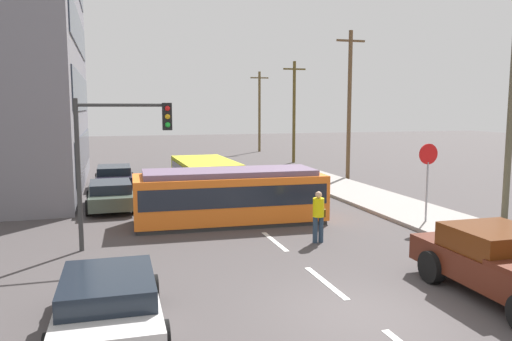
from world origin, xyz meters
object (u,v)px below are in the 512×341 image
object	(u,v)px
traffic_light_mast	(118,143)
utility_pole_far	(294,110)
city_bus	(205,176)
pickup_truck_parked	(510,266)
utility_pole_mid	(349,103)
pedestrian_crossing	(319,214)
utility_pole_distant	(259,110)
parked_sedan_near	(109,302)
parked_sedan_mid	(111,194)
streetcar_tram	(230,195)
utility_pole_near	(512,100)
stop_sign	(428,166)
parked_sedan_far	(114,176)

from	to	relation	value
traffic_light_mast	utility_pole_far	world-z (taller)	utility_pole_far
city_bus	pickup_truck_parked	xyz separation A→B (m)	(4.15, -14.87, -0.24)
utility_pole_mid	utility_pole_far	bearing A→B (deg)	89.57
pedestrian_crossing	utility_pole_distant	size ratio (longest dim) A/B	0.21
pedestrian_crossing	traffic_light_mast	distance (m)	6.62
parked_sedan_near	traffic_light_mast	bearing A→B (deg)	86.41
utility_pole_mid	utility_pole_distant	size ratio (longest dim) A/B	1.14
parked_sedan_mid	parked_sedan_near	bearing A→B (deg)	-90.44
pedestrian_crossing	parked_sedan_mid	world-z (taller)	pedestrian_crossing
streetcar_tram	parked_sedan_near	world-z (taller)	streetcar_tram
streetcar_tram	pedestrian_crossing	size ratio (longest dim) A/B	4.28
parked_sedan_near	utility_pole_mid	size ratio (longest dim) A/B	0.47
parked_sedan_near	utility_pole_mid	xyz separation A→B (m)	(13.98, 17.75, 3.97)
parked_sedan_mid	utility_pole_distant	world-z (taller)	utility_pole_distant
parked_sedan_mid	utility_pole_mid	world-z (taller)	utility_pole_mid
utility_pole_far	streetcar_tram	bearing A→B (deg)	-117.14
pedestrian_crossing	utility_pole_near	xyz separation A→B (m)	(7.80, 0.53, 3.64)
streetcar_tram	utility_pole_mid	world-z (taller)	utility_pole_mid
stop_sign	traffic_light_mast	bearing A→B (deg)	179.90
parked_sedan_far	traffic_light_mast	distance (m)	12.55
city_bus	parked_sedan_far	world-z (taller)	city_bus
pickup_truck_parked	utility_pole_far	size ratio (longest dim) A/B	0.64
city_bus	pickup_truck_parked	bearing A→B (deg)	-74.42
pedestrian_crossing	utility_pole_distant	distance (m)	33.74
city_bus	utility_pole_far	xyz separation A→B (m)	(9.53, 13.22, 3.08)
streetcar_tram	pickup_truck_parked	xyz separation A→B (m)	(4.28, -9.24, -0.25)
pedestrian_crossing	traffic_light_mast	xyz separation A→B (m)	(-6.10, 1.15, 2.30)
streetcar_tram	city_bus	world-z (taller)	streetcar_tram
pickup_truck_parked	parked_sedan_near	bearing A→B (deg)	174.57
parked_sedan_near	utility_pole_near	size ratio (longest dim) A/B	0.47
stop_sign	streetcar_tram	bearing A→B (deg)	160.71
pickup_truck_parked	stop_sign	size ratio (longest dim) A/B	1.75
pedestrian_crossing	stop_sign	distance (m)	5.08
pedestrian_crossing	utility_pole_far	bearing A→B (deg)	71.30
parked_sedan_far	utility_pole_distant	distance (m)	24.06
parked_sedan_far	stop_sign	xyz separation A→B (m)	(10.96, -12.29, 1.57)
parked_sedan_near	utility_pole_distant	size ratio (longest dim) A/B	0.54
stop_sign	utility_pole_far	world-z (taller)	utility_pole_far
parked_sedan_near	parked_sedan_far	distance (m)	18.30
city_bus	streetcar_tram	bearing A→B (deg)	-91.33
parked_sedan_mid	stop_sign	distance (m)	12.96
pickup_truck_parked	stop_sign	distance (m)	7.45
parked_sedan_mid	stop_sign	size ratio (longest dim) A/B	1.46
traffic_light_mast	city_bus	bearing A→B (deg)	62.68
parked_sedan_near	stop_sign	distance (m)	12.87
city_bus	utility_pole_near	world-z (taller)	utility_pole_near
pickup_truck_parked	parked_sedan_near	size ratio (longest dim) A/B	1.21
utility_pole_near	utility_pole_far	bearing A→B (deg)	90.60
pickup_truck_parked	utility_pole_distant	xyz separation A→B (m)	(5.66, 38.38, 3.27)
utility_pole_mid	utility_pole_distant	xyz separation A→B (m)	(0.34, 19.80, -0.53)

